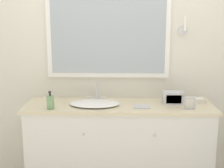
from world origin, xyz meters
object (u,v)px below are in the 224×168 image
appliance_box (173,98)px  sink_basin (95,103)px  soap_bottle (50,102)px  picture_frame (190,103)px

appliance_box → sink_basin: bearing=-174.8°
soap_bottle → picture_frame: 1.26m
sink_basin → picture_frame: (0.87, -0.12, 0.04)m
sink_basin → picture_frame: bearing=-7.9°
appliance_box → soap_bottle: bearing=-169.2°
appliance_box → picture_frame: size_ratio=1.77×
soap_bottle → appliance_box: (1.14, 0.22, -0.01)m
sink_basin → appliance_box: sink_basin is taller
sink_basin → soap_bottle: (-0.39, -0.15, 0.05)m
sink_basin → appliance_box: size_ratio=2.37×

